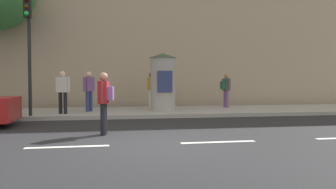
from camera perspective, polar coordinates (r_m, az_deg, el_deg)
The scene contains 11 objects.
ground_plane at distance 7.66m, azimuth -3.84°, elevation -8.52°, with size 80.00×80.00×0.00m, color #232326.
sidewalk_curb at distance 14.57m, azimuth -6.52°, elevation -2.99°, with size 36.00×4.00×0.15m, color #9E9B93.
lane_markings at distance 7.66m, azimuth -3.84°, elevation -8.49°, with size 25.80×0.16×0.01m.
building_backdrop at distance 20.01m, azimuth -7.36°, elevation 15.44°, with size 36.00×5.00×11.90m, color tan.
traffic_light at distance 13.16m, azimuth -22.76°, elevation 9.16°, with size 0.24×0.45×4.28m.
poster_column at distance 14.37m, azimuth -0.88°, elevation 2.26°, with size 1.18×1.18×2.47m.
pedestrian_tallest at distance 9.01m, azimuth -10.81°, elevation -0.53°, with size 0.43×0.61×1.66m.
pedestrian_in_light_jacket at distance 16.16m, azimuth 9.83°, elevation 1.18°, with size 0.44×0.58×1.61m.
pedestrian_in_red_top at distance 14.29m, azimuth -13.36°, elevation 1.10°, with size 0.46×0.55×1.66m.
pedestrian_with_backpack at distance 13.54m, azimuth -17.50°, elevation 1.03°, with size 0.57×0.51×1.66m.
pedestrian_in_dark_shirt at distance 16.08m, azimuth -2.90°, elevation 1.35°, with size 0.35×0.62×1.68m.
Camera 1 is at (-0.73, -7.48, 1.46)m, focal length 35.66 mm.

